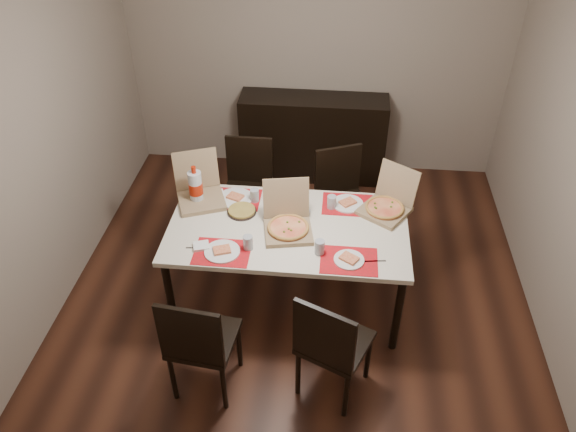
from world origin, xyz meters
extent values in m
cube|color=#432114|center=(0.00, 0.00, -0.01)|extent=(3.80, 4.00, 0.02)
cube|color=gray|center=(0.00, 2.01, 1.30)|extent=(3.80, 0.02, 2.60)
cube|color=gray|center=(-1.91, 0.00, 1.30)|extent=(0.02, 4.00, 2.60)
cube|color=black|center=(0.00, 1.78, 0.45)|extent=(1.50, 0.40, 0.90)
cube|color=beige|center=(-0.07, -0.10, 0.73)|extent=(1.80, 1.00, 0.04)
cylinder|color=black|center=(-0.91, -0.54, 0.35)|extent=(0.06, 0.06, 0.71)
cylinder|color=black|center=(0.77, -0.54, 0.35)|extent=(0.06, 0.06, 0.71)
cylinder|color=black|center=(-0.91, 0.34, 0.35)|extent=(0.06, 0.06, 0.71)
cylinder|color=black|center=(0.77, 0.34, 0.35)|extent=(0.06, 0.06, 0.71)
cube|color=black|center=(-0.55, -0.98, 0.45)|extent=(0.46, 0.46, 0.04)
cube|color=black|center=(-0.57, -1.17, 0.70)|extent=(0.42, 0.08, 0.46)
cylinder|color=black|center=(-0.75, -1.14, 0.21)|extent=(0.04, 0.04, 0.43)
cylinder|color=black|center=(-0.39, -1.18, 0.21)|extent=(0.04, 0.04, 0.43)
cylinder|color=black|center=(-0.71, -0.78, 0.21)|extent=(0.04, 0.04, 0.43)
cylinder|color=black|center=(-0.35, -0.82, 0.21)|extent=(0.04, 0.04, 0.43)
cube|color=black|center=(0.33, -0.92, 0.45)|extent=(0.56, 0.56, 0.04)
cube|color=black|center=(0.25, -1.10, 0.70)|extent=(0.40, 0.20, 0.46)
cylinder|color=black|center=(0.09, -1.01, 0.21)|extent=(0.04, 0.04, 0.43)
cylinder|color=black|center=(0.42, -1.16, 0.21)|extent=(0.04, 0.04, 0.43)
cylinder|color=black|center=(0.23, -0.69, 0.21)|extent=(0.04, 0.04, 0.43)
cylinder|color=black|center=(0.56, -0.83, 0.21)|extent=(0.04, 0.04, 0.43)
cube|color=black|center=(-0.53, 0.70, 0.45)|extent=(0.43, 0.43, 0.04)
cube|color=black|center=(-0.52, 0.89, 0.70)|extent=(0.42, 0.04, 0.46)
cylinder|color=black|center=(-0.34, 0.87, 0.21)|extent=(0.04, 0.04, 0.43)
cylinder|color=black|center=(-0.70, 0.88, 0.21)|extent=(0.04, 0.04, 0.43)
cylinder|color=black|center=(-0.35, 0.51, 0.21)|extent=(0.04, 0.04, 0.43)
cylinder|color=black|center=(-0.71, 0.52, 0.21)|extent=(0.04, 0.04, 0.43)
cube|color=black|center=(0.35, 0.62, 0.45)|extent=(0.55, 0.55, 0.04)
cube|color=black|center=(0.28, 0.80, 0.70)|extent=(0.40, 0.19, 0.46)
cylinder|color=black|center=(0.45, 0.86, 0.21)|extent=(0.04, 0.04, 0.43)
cylinder|color=black|center=(0.11, 0.72, 0.21)|extent=(0.04, 0.04, 0.43)
cylinder|color=black|center=(0.58, 0.52, 0.21)|extent=(0.04, 0.04, 0.43)
cylinder|color=black|center=(0.25, 0.39, 0.21)|extent=(0.04, 0.04, 0.43)
cube|color=red|center=(-0.51, -0.44, 0.75)|extent=(0.40, 0.30, 0.00)
cylinder|color=white|center=(-0.51, -0.44, 0.76)|extent=(0.25, 0.25, 0.01)
cube|color=#FFD27F|center=(-0.51, -0.44, 0.78)|extent=(0.14, 0.13, 0.02)
cylinder|color=#9DA0A7|center=(-0.33, -0.38, 0.81)|extent=(0.07, 0.07, 0.11)
cube|color=#B2B2B7|center=(-0.68, -0.41, 0.75)|extent=(0.20, 0.04, 0.00)
cube|color=white|center=(-0.67, -0.40, 0.76)|extent=(0.13, 0.13, 0.02)
cube|color=red|center=(0.39, -0.44, 0.75)|extent=(0.40, 0.30, 0.00)
cylinder|color=white|center=(0.39, -0.44, 0.76)|extent=(0.21, 0.21, 0.01)
cube|color=#FFD27F|center=(0.39, -0.44, 0.78)|extent=(0.15, 0.14, 0.02)
cylinder|color=#9DA0A7|center=(0.18, -0.38, 0.81)|extent=(0.07, 0.07, 0.11)
cube|color=#B2B2B7|center=(0.55, -0.43, 0.75)|extent=(0.20, 0.04, 0.00)
cube|color=red|center=(-0.53, 0.21, 0.75)|extent=(0.40, 0.30, 0.00)
cylinder|color=white|center=(-0.53, 0.21, 0.76)|extent=(0.28, 0.28, 0.01)
cube|color=#FFD27F|center=(-0.53, 0.21, 0.78)|extent=(0.15, 0.13, 0.02)
cylinder|color=#9DA0A7|center=(-0.37, 0.19, 0.81)|extent=(0.07, 0.07, 0.11)
cube|color=#B2B2B7|center=(-0.71, 0.22, 0.75)|extent=(0.20, 0.04, 0.00)
cube|color=white|center=(-0.69, 0.25, 0.76)|extent=(0.13, 0.13, 0.02)
cube|color=red|center=(0.37, 0.22, 0.75)|extent=(0.40, 0.30, 0.00)
cylinder|color=white|center=(0.37, 0.22, 0.76)|extent=(0.25, 0.25, 0.01)
cube|color=#FFD27F|center=(0.37, 0.22, 0.78)|extent=(0.15, 0.15, 0.02)
cylinder|color=#9DA0A7|center=(0.24, 0.17, 0.81)|extent=(0.07, 0.07, 0.11)
cube|color=#B2B2B7|center=(0.54, 0.21, 0.75)|extent=(0.20, 0.04, 0.00)
cube|color=white|center=(0.01, -0.22, 0.76)|extent=(0.16, 0.16, 0.02)
cube|color=#8C7251|center=(-0.07, -0.17, 0.77)|extent=(0.40, 0.40, 0.03)
cube|color=#8C7251|center=(-0.10, 0.00, 0.94)|extent=(0.35, 0.14, 0.31)
cylinder|color=#FFD27F|center=(-0.07, -0.17, 0.79)|extent=(0.35, 0.35, 0.02)
cube|color=#8C7251|center=(0.65, 0.15, 0.77)|extent=(0.46, 0.46, 0.03)
cube|color=#8C7251|center=(0.74, 0.28, 0.94)|extent=(0.32, 0.25, 0.30)
cylinder|color=#FFD27F|center=(0.65, 0.15, 0.79)|extent=(0.40, 0.40, 0.02)
cube|color=#8C7251|center=(-0.79, 0.15, 0.77)|extent=(0.46, 0.46, 0.04)
cube|color=#8C7251|center=(-0.86, 0.31, 0.95)|extent=(0.36, 0.20, 0.32)
cylinder|color=black|center=(-0.45, 0.04, 0.76)|extent=(0.23, 0.23, 0.01)
cylinder|color=#B79D46|center=(-0.45, 0.04, 0.77)|extent=(0.21, 0.21, 0.02)
imported|color=white|center=(0.01, 0.08, 0.77)|extent=(0.18, 0.18, 0.03)
cylinder|color=silver|center=(-0.82, 0.14, 0.89)|extent=(0.11, 0.11, 0.28)
cylinder|color=#B81E08|center=(-0.82, 0.14, 0.88)|extent=(0.11, 0.11, 0.10)
cylinder|color=#B81E08|center=(-0.82, 0.14, 1.05)|extent=(0.04, 0.04, 0.05)
camera|label=1|loc=(0.26, -3.38, 3.39)|focal=35.00mm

